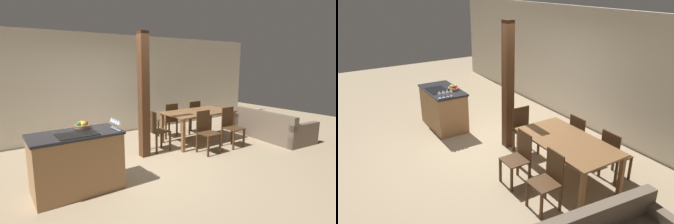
% 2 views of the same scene
% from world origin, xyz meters
% --- Properties ---
extents(ground_plane, '(16.00, 16.00, 0.00)m').
position_xyz_m(ground_plane, '(0.00, 0.00, 0.00)').
color(ground_plane, '#9E896B').
extents(wall_back, '(11.20, 0.08, 2.70)m').
position_xyz_m(wall_back, '(0.00, 2.61, 1.35)').
color(wall_back, silver).
rests_on(wall_back, ground_plane).
extents(kitchen_island, '(1.31, 0.72, 0.93)m').
position_xyz_m(kitchen_island, '(-1.41, -0.26, 0.46)').
color(kitchen_island, '#9E7047').
rests_on(kitchen_island, ground_plane).
extents(fruit_bowl, '(0.25, 0.25, 0.12)m').
position_xyz_m(fruit_bowl, '(-1.23, -0.05, 0.97)').
color(fruit_bowl, '#99704C').
rests_on(fruit_bowl, kitchen_island).
extents(wine_glass_near, '(0.07, 0.07, 0.17)m').
position_xyz_m(wine_glass_near, '(-0.83, -0.54, 1.06)').
color(wine_glass_near, silver).
rests_on(wine_glass_near, kitchen_island).
extents(wine_glass_middle, '(0.07, 0.07, 0.17)m').
position_xyz_m(wine_glass_middle, '(-0.83, -0.46, 1.06)').
color(wine_glass_middle, silver).
rests_on(wine_glass_middle, kitchen_island).
extents(wine_glass_far, '(0.07, 0.07, 0.17)m').
position_xyz_m(wine_glass_far, '(-0.83, -0.37, 1.06)').
color(wine_glass_far, silver).
rests_on(wine_glass_far, kitchen_island).
extents(wine_glass_end, '(0.07, 0.07, 0.17)m').
position_xyz_m(wine_glass_end, '(-0.83, -0.28, 1.06)').
color(wine_glass_end, silver).
rests_on(wine_glass_end, kitchen_island).
extents(dining_table, '(1.74, 0.96, 0.77)m').
position_xyz_m(dining_table, '(1.83, 0.63, 0.67)').
color(dining_table, brown).
rests_on(dining_table, ground_plane).
extents(dining_chair_near_left, '(0.40, 0.40, 0.91)m').
position_xyz_m(dining_chair_near_left, '(1.43, -0.07, 0.48)').
color(dining_chair_near_left, '#472D19').
rests_on(dining_chair_near_left, ground_plane).
extents(dining_chair_near_right, '(0.40, 0.40, 0.91)m').
position_xyz_m(dining_chair_near_right, '(2.22, -0.07, 0.48)').
color(dining_chair_near_right, '#472D19').
rests_on(dining_chair_near_right, ground_plane).
extents(dining_chair_far_left, '(0.40, 0.40, 0.91)m').
position_xyz_m(dining_chair_far_left, '(1.43, 1.34, 0.48)').
color(dining_chair_far_left, '#472D19').
rests_on(dining_chair_far_left, ground_plane).
extents(dining_chair_far_right, '(0.40, 0.40, 0.91)m').
position_xyz_m(dining_chair_far_right, '(2.22, 1.34, 0.48)').
color(dining_chair_far_right, '#472D19').
rests_on(dining_chair_far_right, ground_plane).
extents(dining_chair_head_end, '(0.40, 0.40, 0.91)m').
position_xyz_m(dining_chair_head_end, '(0.58, 0.63, 0.48)').
color(dining_chair_head_end, '#472D19').
rests_on(dining_chair_head_end, ground_plane).
extents(couch, '(1.14, 1.94, 0.74)m').
position_xyz_m(couch, '(3.63, -0.24, 0.26)').
color(couch, brown).
rests_on(couch, ground_plane).
extents(timber_post, '(0.18, 0.18, 2.56)m').
position_xyz_m(timber_post, '(0.20, 0.49, 1.28)').
color(timber_post, '#4C2D19').
rests_on(timber_post, ground_plane).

